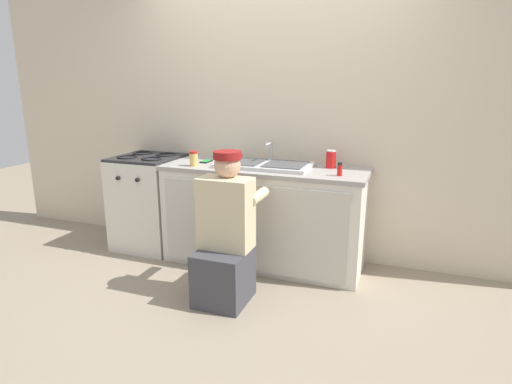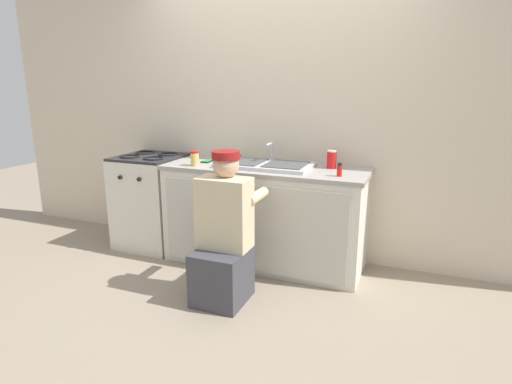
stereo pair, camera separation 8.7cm
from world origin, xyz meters
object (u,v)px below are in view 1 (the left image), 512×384
at_px(plumber_person, 225,241).
at_px(stove_range, 150,201).
at_px(sink_double_basin, 264,164).
at_px(soda_cup_red, 331,159).
at_px(condiment_jar, 194,159).
at_px(spice_bottle_red, 340,169).
at_px(cell_phone, 206,161).

bearing_deg(plumber_person, stove_range, 147.16).
height_order(sink_double_basin, soda_cup_red, sink_double_basin).
distance_m(plumber_person, condiment_jar, 0.91).
bearing_deg(plumber_person, soda_cup_red, 56.54).
height_order(sink_double_basin, spice_bottle_red, sink_double_basin).
bearing_deg(cell_phone, plumber_person, -55.43).
height_order(sink_double_basin, plumber_person, plumber_person).
xyz_separation_m(sink_double_basin, soda_cup_red, (0.54, 0.14, 0.06)).
relative_size(plumber_person, spice_bottle_red, 10.52).
bearing_deg(sink_double_basin, cell_phone, 177.36).
bearing_deg(spice_bottle_red, cell_phone, 172.18).
xyz_separation_m(stove_range, condiment_jar, (0.60, -0.18, 0.49)).
relative_size(sink_double_basin, spice_bottle_red, 7.62).
distance_m(soda_cup_red, cell_phone, 1.11).
distance_m(condiment_jar, spice_bottle_red, 1.24).
relative_size(soda_cup_red, cell_phone, 1.09).
relative_size(soda_cup_red, spice_bottle_red, 1.45).
bearing_deg(condiment_jar, sink_double_basin, 17.53).
distance_m(stove_range, condiment_jar, 0.79).
bearing_deg(stove_range, sink_double_basin, 0.11).
bearing_deg(spice_bottle_red, stove_range, 175.63).
distance_m(stove_range, spice_bottle_red, 1.91).
bearing_deg(sink_double_basin, soda_cup_red, 14.91).
distance_m(sink_double_basin, plumber_person, 0.85).
distance_m(soda_cup_red, condiment_jar, 1.16).
height_order(plumber_person, cell_phone, plumber_person).
xyz_separation_m(soda_cup_red, spice_bottle_red, (0.12, -0.29, -0.02)).
bearing_deg(condiment_jar, stove_range, 163.32).
bearing_deg(spice_bottle_red, plumber_person, -139.92).
bearing_deg(condiment_jar, cell_phone, 86.86).
bearing_deg(condiment_jar, spice_bottle_red, 1.81).
xyz_separation_m(stove_range, soda_cup_red, (1.72, 0.15, 0.50)).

